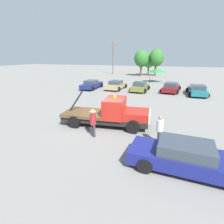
{
  "coord_description": "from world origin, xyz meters",
  "views": [
    {
      "loc": [
        4.45,
        -11.23,
        4.88
      ],
      "look_at": [
        0.5,
        0.0,
        1.05
      ],
      "focal_mm": 28.0,
      "sensor_mm": 36.0,
      "label": 1
    }
  ],
  "objects": [
    {
      "name": "tree_center",
      "position": [
        -2.13,
        36.16,
        3.76
      ],
      "size": [
        3.14,
        3.14,
        5.61
      ],
      "color": "brown",
      "rests_on": "ground"
    },
    {
      "name": "tow_truck",
      "position": [
        0.38,
        0.04,
        0.9
      ],
      "size": [
        6.49,
        2.85,
        2.51
      ],
      "rotation": [
        0.0,
        0.0,
        0.11
      ],
      "color": "black",
      "rests_on": "ground"
    },
    {
      "name": "foreground_car",
      "position": [
        5.45,
        -3.86,
        0.65
      ],
      "size": [
        5.47,
        2.17,
        1.34
      ],
      "rotation": [
        0.0,
        0.0,
        -0.05
      ],
      "color": "navy",
      "rests_on": "ground"
    },
    {
      "name": "person_at_hood",
      "position": [
        -0.01,
        -2.1,
        1.04
      ],
      "size": [
        0.39,
        0.39,
        1.76
      ],
      "rotation": [
        0.0,
        0.0,
        1.03
      ],
      "color": "#38383D",
      "rests_on": "ground"
    },
    {
      "name": "ground_plane",
      "position": [
        0.0,
        0.0,
        0.0
      ],
      "size": [
        160.0,
        160.0,
        0.0
      ],
      "primitive_type": "plane",
      "color": "gray"
    },
    {
      "name": "tree_left",
      "position": [
        -3.61,
        33.6,
        4.23
      ],
      "size": [
        3.53,
        3.53,
        6.31
      ],
      "color": "brown",
      "rests_on": "ground"
    },
    {
      "name": "parked_car_navy",
      "position": [
        -7.52,
        13.27,
        0.65
      ],
      "size": [
        2.45,
        4.87,
        1.34
      ],
      "rotation": [
        0.0,
        0.0,
        1.58
      ],
      "color": "navy",
      "rests_on": "ground"
    },
    {
      "name": "person_near_truck",
      "position": [
        3.97,
        -1.77,
        1.0
      ],
      "size": [
        0.39,
        0.39,
        1.73
      ],
      "rotation": [
        0.0,
        0.0,
        3.03
      ],
      "color": "#38383D",
      "rests_on": "ground"
    },
    {
      "name": "parked_car_tan",
      "position": [
        -3.75,
        14.02,
        0.65
      ],
      "size": [
        2.63,
        4.63,
        1.34
      ],
      "rotation": [
        0.0,
        0.0,
        1.52
      ],
      "color": "tan",
      "rests_on": "ground"
    },
    {
      "name": "parked_car_maroon",
      "position": [
        4.18,
        14.77,
        0.65
      ],
      "size": [
        2.8,
        5.0,
        1.34
      ],
      "rotation": [
        0.0,
        0.0,
        1.47
      ],
      "color": "maroon",
      "rests_on": "ground"
    },
    {
      "name": "tree_right",
      "position": [
        -0.24,
        35.35,
        4.38
      ],
      "size": [
        3.65,
        3.65,
        6.52
      ],
      "color": "brown",
      "rests_on": "ground"
    },
    {
      "name": "parked_car_olive",
      "position": [
        -0.06,
        13.73,
        0.65
      ],
      "size": [
        2.56,
        4.27,
        1.34
      ],
      "rotation": [
        0.0,
        0.0,
        1.54
      ],
      "color": "olive",
      "rests_on": "ground"
    },
    {
      "name": "parked_car_teal",
      "position": [
        7.45,
        13.56,
        0.65
      ],
      "size": [
        2.62,
        4.76,
        1.34
      ],
      "rotation": [
        0.0,
        0.0,
        1.61
      ],
      "color": "#196670",
      "rests_on": "ground"
    },
    {
      "name": "canopy_tent_green",
      "position": [
        1.2,
        23.98,
        2.24
      ],
      "size": [
        2.98,
        2.98,
        2.62
      ],
      "color": "#9E9EA3",
      "rests_on": "ground"
    },
    {
      "name": "utility_pole",
      "position": [
        -12.01,
        36.27,
        4.6
      ],
      "size": [
        2.2,
        0.24,
        8.67
      ],
      "color": "brown",
      "rests_on": "ground"
    }
  ]
}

